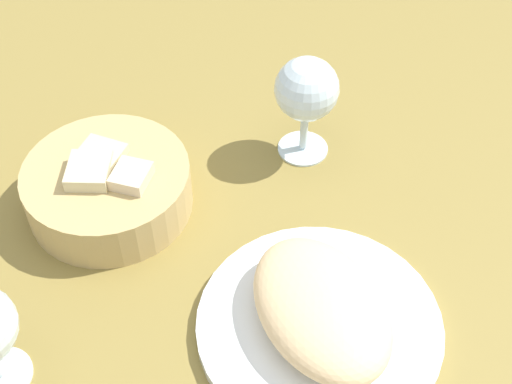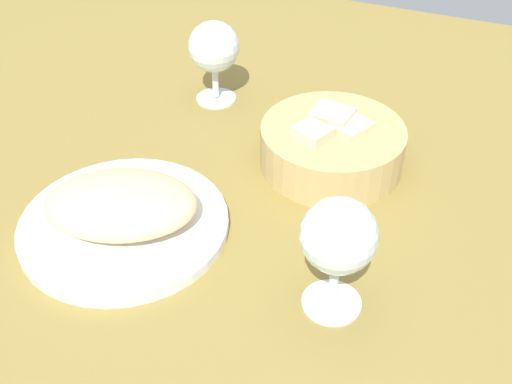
# 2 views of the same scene
# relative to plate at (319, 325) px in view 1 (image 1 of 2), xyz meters

# --- Properties ---
(ground_plane) EXTENTS (1.40, 1.40, 0.02)m
(ground_plane) POSITION_rel_plate_xyz_m (0.06, 0.08, -0.02)
(ground_plane) COLOR olive
(plate) EXTENTS (0.25, 0.25, 0.01)m
(plate) POSITION_rel_plate_xyz_m (0.00, 0.00, 0.00)
(plate) COLOR white
(plate) RESTS_ON ground_plane
(omelette) EXTENTS (0.21, 0.18, 0.05)m
(omelette) POSITION_rel_plate_xyz_m (0.00, -0.00, 0.03)
(omelette) COLOR beige
(omelette) RESTS_ON plate
(lettuce_garnish) EXTENTS (0.04, 0.04, 0.01)m
(lettuce_garnish) POSITION_rel_plate_xyz_m (-0.06, -0.02, 0.01)
(lettuce_garnish) COLOR #47833B
(lettuce_garnish) RESTS_ON plate
(bread_basket) EXTENTS (0.19, 0.19, 0.08)m
(bread_basket) POSITION_rel_plate_xyz_m (0.19, 0.22, 0.02)
(bread_basket) COLOR tan
(bread_basket) RESTS_ON ground_plane
(wine_glass_near) EXTENTS (0.08, 0.08, 0.14)m
(wine_glass_near) POSITION_rel_plate_xyz_m (0.27, -0.02, 0.09)
(wine_glass_near) COLOR silver
(wine_glass_near) RESTS_ON ground_plane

